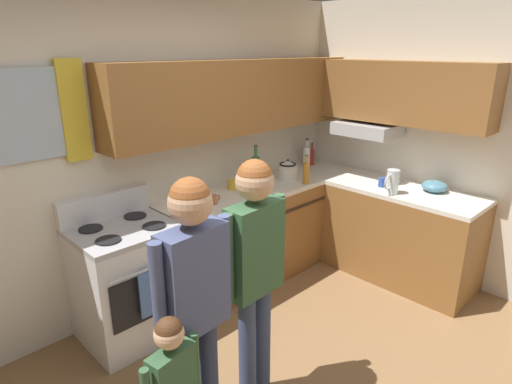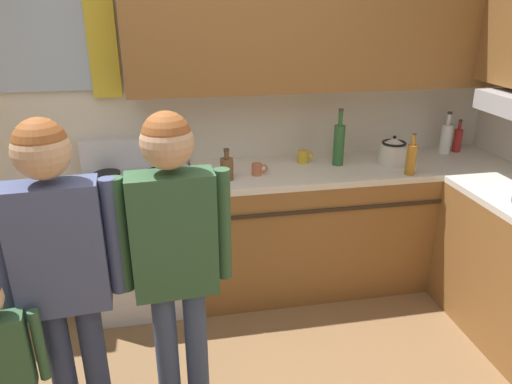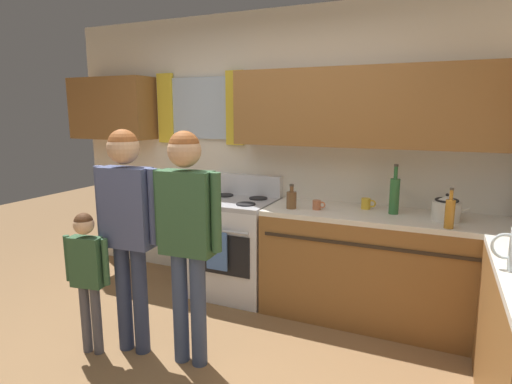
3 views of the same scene
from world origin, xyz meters
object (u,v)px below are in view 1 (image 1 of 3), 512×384
object	(u,v)px
mug_mustard_yellow	(232,184)
adult_in_plaid	(255,258)
stove_oven	(128,280)
bottle_sauce_red	(312,156)
water_pitcher	(392,182)
adult_holding_child	(195,290)
bottle_squat_brown	(197,202)
mug_cobalt_blue	(382,182)
mixing_bowl	(434,187)
bottle_wine_green	(256,170)
bottle_oil_amber	(306,173)
stovetop_kettle	(288,170)
bottle_milk_white	(307,156)
cup_terracotta	(214,199)

from	to	relation	value
mug_mustard_yellow	adult_in_plaid	bearing A→B (deg)	-126.52
stove_oven	bottle_sauce_red	world-z (taller)	bottle_sauce_red
water_pitcher	adult_holding_child	bearing A→B (deg)	-174.91
bottle_squat_brown	mug_cobalt_blue	bearing A→B (deg)	-22.86
mug_cobalt_blue	mixing_bowl	bearing A→B (deg)	-63.37
bottle_squat_brown	mug_cobalt_blue	distance (m)	1.78
bottle_squat_brown	mixing_bowl	size ratio (longest dim) A/B	0.91
bottle_wine_green	mug_cobalt_blue	world-z (taller)	bottle_wine_green
mug_cobalt_blue	water_pitcher	world-z (taller)	water_pitcher
mug_mustard_yellow	stove_oven	bearing A→B (deg)	-174.24
mug_mustard_yellow	bottle_oil_amber	bearing A→B (deg)	-30.38
bottle_squat_brown	stovetop_kettle	xyz separation A→B (m)	(1.18, 0.09, 0.02)
mug_mustard_yellow	adult_holding_child	bearing A→B (deg)	-136.90
bottle_milk_white	water_pitcher	size ratio (longest dim) A/B	1.42
bottle_oil_amber	cup_terracotta	bearing A→B (deg)	169.89
adult_holding_child	cup_terracotta	bearing A→B (deg)	47.42
cup_terracotta	mixing_bowl	xyz separation A→B (m)	(1.64, -1.15, 0.01)
water_pitcher	cup_terracotta	bearing A→B (deg)	145.23
stovetop_kettle	mixing_bowl	world-z (taller)	stovetop_kettle
bottle_oil_amber	bottle_sauce_red	bearing A→B (deg)	34.49
bottle_oil_amber	stove_oven	bearing A→B (deg)	172.13
bottle_wine_green	adult_holding_child	distance (m)	2.02
stovetop_kettle	stove_oven	bearing A→B (deg)	179.00
stovetop_kettle	mug_mustard_yellow	bearing A→B (deg)	166.19
stovetop_kettle	bottle_milk_white	bearing A→B (deg)	19.04
stove_oven	mug_mustard_yellow	xyz separation A→B (m)	(1.16, 0.12, 0.48)
bottle_sauce_red	mixing_bowl	distance (m)	1.38
bottle_sauce_red	mixing_bowl	bearing A→B (deg)	-87.73
bottle_wine_green	adult_in_plaid	world-z (taller)	adult_in_plaid
mug_cobalt_blue	stove_oven	bearing A→B (deg)	160.04
adult_holding_child	bottle_wine_green	bearing A→B (deg)	37.03
mixing_bowl	adult_in_plaid	xyz separation A→B (m)	(-2.20, 0.07, 0.05)
bottle_oil_amber	mug_cobalt_blue	size ratio (longest dim) A/B	2.49
adult_holding_child	adult_in_plaid	distance (m)	0.45
water_pitcher	bottle_wine_green	bearing A→B (deg)	125.13
bottle_oil_amber	bottle_sauce_red	xyz separation A→B (m)	(0.59, 0.41, -0.02)
adult_in_plaid	mixing_bowl	bearing A→B (deg)	-1.88
stove_oven	mug_mustard_yellow	bearing A→B (deg)	5.76
bottle_wine_green	bottle_sauce_red	distance (m)	1.00
water_pitcher	adult_holding_child	size ratio (longest dim) A/B	0.14
bottle_oil_amber	stovetop_kettle	world-z (taller)	bottle_oil_amber
bottle_wine_green	mug_cobalt_blue	distance (m)	1.20
bottle_squat_brown	mug_mustard_yellow	world-z (taller)	bottle_squat_brown
water_pitcher	adult_in_plaid	world-z (taller)	adult_in_plaid
mug_mustard_yellow	mixing_bowl	size ratio (longest dim) A/B	0.53
bottle_milk_white	stovetop_kettle	size ratio (longest dim) A/B	1.14
adult_holding_child	stovetop_kettle	bearing A→B (deg)	30.04
bottle_oil_amber	mug_mustard_yellow	distance (m)	0.72
bottle_sauce_red	stovetop_kettle	bearing A→B (deg)	-162.67
bottle_wine_green	water_pitcher	distance (m)	1.23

